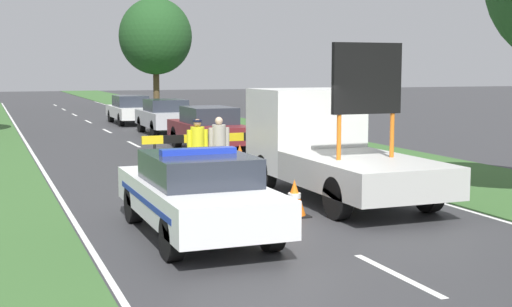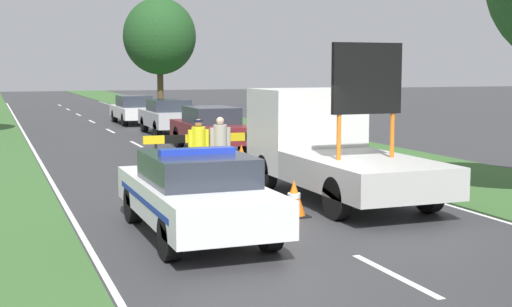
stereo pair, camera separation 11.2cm
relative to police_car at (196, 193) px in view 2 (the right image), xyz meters
The scene contains 14 objects.
ground_plane 2.06m from the police_car, ahead, with size 160.00×160.00×0.00m, color #333335.
lane_markings 16.66m from the police_car, 83.38° to the left, with size 7.57×66.64×0.01m.
grass_verge_right 21.70m from the police_car, 68.12° to the left, with size 4.66×120.00×0.03m.
police_car is the anchor object (origin of this frame).
work_truck 4.77m from the police_car, 36.17° to the left, with size 2.26×5.77×3.33m.
road_barrier 6.86m from the police_car, 72.07° to the left, with size 3.32×0.08×1.10m.
police_officer 6.16m from the police_car, 73.47° to the left, with size 0.56×0.35×1.55m.
pedestrian_civilian 6.58m from the police_car, 68.61° to the left, with size 0.57×0.36×1.57m.
traffic_cone_near_police 8.27m from the police_car, 65.19° to the left, with size 0.49×0.49×0.68m.
traffic_cone_centre_front 2.39m from the police_car, 21.36° to the left, with size 0.52×0.52×0.71m.
queued_car_wagon_maroon 12.48m from the police_car, 71.88° to the left, with size 1.72×4.61×1.52m.
queued_car_sedan_silver 18.98m from the police_car, 77.78° to the left, with size 1.77×4.18×1.50m.
queued_car_van_white 25.13m from the police_car, 81.46° to the left, with size 1.70×4.67×1.45m.
roadside_tree_mid_right 38.87m from the police_car, 77.87° to the left, with size 5.05×5.05×7.69m.
Camera 2 is at (-5.14, -11.60, 2.83)m, focal length 50.00 mm.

